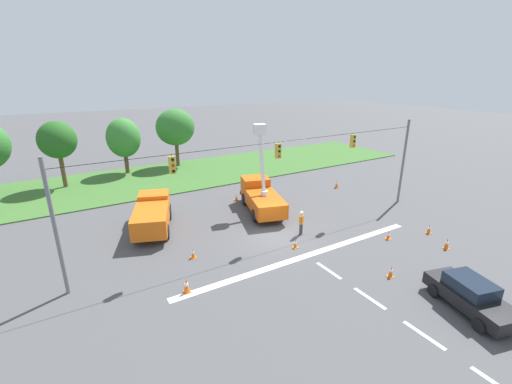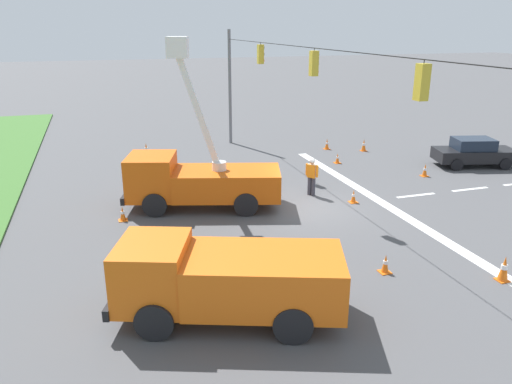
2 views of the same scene
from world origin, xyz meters
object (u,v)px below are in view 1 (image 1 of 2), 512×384
Objects in this scene: tree_centre at (123,138)px; traffic_cone_near_bucket at (187,285)px; road_worker at (301,221)px; traffic_cone_far_right at (429,229)px; traffic_cone_far_left at (388,235)px; traffic_cone_foreground_left at (337,184)px; sedan_black at (471,295)px; traffic_cone_foreground_right at (447,244)px; traffic_cone_lane_edge_b at (193,254)px; utility_truck_support_near at (152,214)px; utility_truck_bucket_lift at (261,195)px; traffic_cone_mid_right at (391,272)px; tree_east at (175,127)px; traffic_cone_mid_left at (236,197)px; traffic_cone_lane_edge_a at (295,244)px; tree_west at (57,140)px.

traffic_cone_near_bucket is (-2.10, -24.90, -3.65)m from tree_centre.
traffic_cone_far_right is (7.91, -4.53, -0.67)m from road_worker.
traffic_cone_near_bucket is 14.01m from traffic_cone_far_left.
traffic_cone_foreground_left reaches higher than traffic_cone_far_right.
traffic_cone_foreground_right is at bearing 39.59° from sedan_black.
traffic_cone_foreground_right is 3.54m from traffic_cone_far_left.
traffic_cone_lane_edge_b is 1.06× the size of traffic_cone_far_left.
utility_truck_support_near is 3.63× the size of road_worker.
utility_truck_support_near is 7.84× the size of traffic_cone_near_bucket.
utility_truck_bucket_lift is 9.47× the size of traffic_cone_foreground_right.
road_worker is at bearing 100.06° from sedan_black.
traffic_cone_near_bucket is 17.31m from traffic_cone_far_right.
traffic_cone_mid_right is 7.30m from traffic_cone_far_right.
traffic_cone_far_left is at bearing -19.93° from traffic_cone_lane_edge_b.
utility_truck_support_near is at bearing 122.04° from sedan_black.
traffic_cone_lane_edge_b is (-9.57, 11.39, -0.49)m from sedan_black.
tree_east is (5.99, 0.19, 0.68)m from tree_centre.
traffic_cone_foreground_left is 11.27m from traffic_cone_far_left.
traffic_cone_mid_left is (6.52, -14.10, -3.77)m from tree_centre.
traffic_cone_foreground_right is 1.27× the size of traffic_cone_lane_edge_a.
traffic_cone_far_right is at bearing -33.06° from utility_truck_support_near.
tree_centre reaches higher than traffic_cone_near_bucket.
traffic_cone_mid_left is (12.88, -11.99, -4.46)m from tree_west.
tree_west is at bearing 108.95° from utility_truck_support_near.
sedan_black is 6.21× the size of traffic_cone_foreground_right.
tree_west is 25.31m from traffic_cone_lane_edge_a.
utility_truck_support_near is 20.03m from traffic_cone_foreground_right.
tree_centre is 25.25m from traffic_cone_near_bucket.
traffic_cone_far_right is at bearing 18.19° from traffic_cone_mid_right.
traffic_cone_lane_edge_b is at bearing 130.04° from sedan_black.
tree_east is 8.65× the size of traffic_cone_foreground_left.
tree_centre is 8.39× the size of traffic_cone_foreground_right.
sedan_black is 7.91× the size of traffic_cone_far_left.
traffic_cone_mid_left is at bearing 97.54° from sedan_black.
tree_centre is 9.42× the size of traffic_cone_mid_right.
traffic_cone_near_bucket is at bearing -79.40° from tree_west.
utility_truck_bucket_lift is (13.51, -15.17, -3.40)m from tree_west.
tree_west is 23.59m from traffic_cone_near_bucket.
traffic_cone_far_right is (15.61, -5.36, 0.04)m from traffic_cone_lane_edge_b.
utility_truck_support_near is 11.03× the size of traffic_cone_far_left.
utility_truck_bucket_lift is 10.32× the size of traffic_cone_far_right.
sedan_black is 13.86m from traffic_cone_near_bucket.
tree_centre is 22.08m from traffic_cone_lane_edge_b.
utility_truck_bucket_lift is at bearing 117.69° from traffic_cone_far_left.
tree_west reaches higher than traffic_cone_lane_edge_b.
tree_centre is at bearing 88.58° from traffic_cone_lane_edge_b.
traffic_cone_near_bucket is at bearing 165.41° from traffic_cone_foreground_right.
traffic_cone_lane_edge_a is at bearing -46.86° from utility_truck_support_near.
tree_east is 11.76× the size of traffic_cone_lane_edge_a.
traffic_cone_far_right is (3.23, -0.87, 0.06)m from traffic_cone_far_left.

